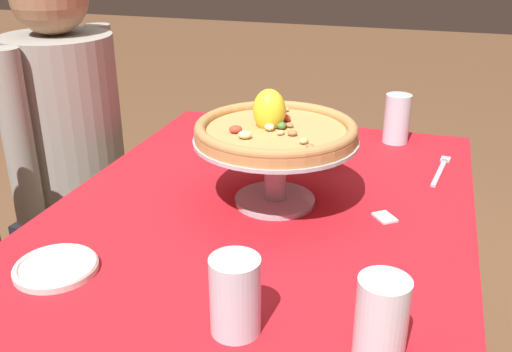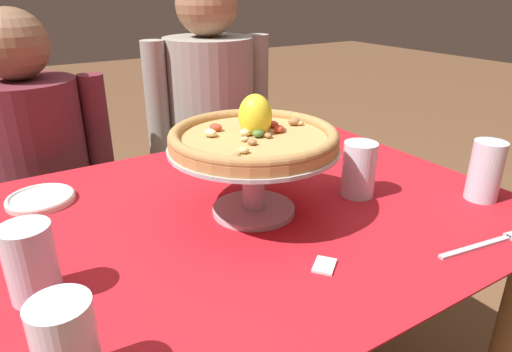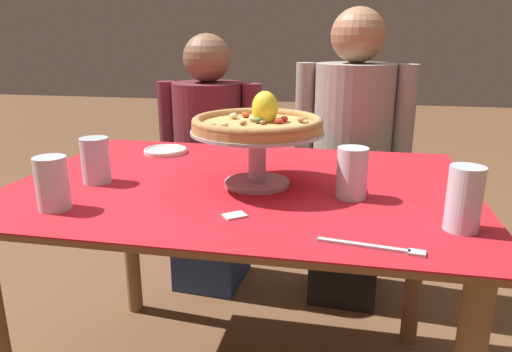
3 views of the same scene
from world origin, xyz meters
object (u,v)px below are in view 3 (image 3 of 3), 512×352
water_glass_side_right (352,176)px  pizza_stand (257,148)px  sugar_packet (235,216)px  water_glass_front_left (53,186)px  water_glass_side_left (96,163)px  side_plate (166,150)px  water_glass_front_right (464,203)px  diner_right (350,167)px  diner_left (210,173)px  dinner_fork (376,247)px  pizza (258,122)px

water_glass_side_right → pizza_stand: bearing=167.7°
sugar_packet → water_glass_front_left: bearing=-175.5°
water_glass_side_left → sugar_packet: size_ratio=2.54×
water_glass_front_left → sugar_packet: (0.43, 0.03, -0.05)m
side_plate → sugar_packet: side_plate is taller
water_glass_side_left → sugar_packet: (0.44, -0.18, -0.05)m
side_plate → sugar_packet: (0.39, -0.55, -0.01)m
water_glass_front_right → diner_right: bearing=103.8°
water_glass_side_left → water_glass_side_right: (0.70, 0.01, 0.00)m
pizza_stand → water_glass_side_left: bearing=-172.0°
pizza_stand → diner_left: size_ratio=0.32×
diner_left → dinner_fork: bearing=-58.2°
pizza → diner_right: (0.25, 0.71, -0.31)m
water_glass_side_right → sugar_packet: water_glass_side_right is taller
water_glass_front_left → side_plate: size_ratio=0.85×
water_glass_front_left → water_glass_side_right: bearing=17.9°
diner_left → diner_right: size_ratio=0.92×
pizza_stand → water_glass_side_right: bearing=-12.3°
water_glass_front_right → water_glass_side_left: (-0.93, 0.16, -0.01)m
pizza → sugar_packet: size_ratio=7.00×
side_plate → dinner_fork: (0.70, -0.66, -0.01)m
water_glass_side_left → dinner_fork: water_glass_side_left is taller
pizza → diner_right: size_ratio=0.29×
water_glass_front_right → dinner_fork: 0.23m
water_glass_side_left → side_plate: (0.06, 0.36, -0.05)m
dinner_fork → diner_left: size_ratio=0.18×
water_glass_side_left → water_glass_side_right: water_glass_side_right is taller
pizza → water_glass_front_left: pizza is taller
pizza_stand → water_glass_front_left: 0.52m
sugar_packet → diner_right: size_ratio=0.04×
dinner_fork → sugar_packet: bearing=160.5°
pizza → diner_right: bearing=70.4°
water_glass_front_left → water_glass_front_right: size_ratio=0.91×
side_plate → dinner_fork: side_plate is taller
pizza_stand → sugar_packet: (-0.00, -0.25, -0.10)m
pizza_stand → sugar_packet: pizza_stand is taller
water_glass_front_right → sugar_packet: water_glass_front_right is taller
dinner_fork → water_glass_side_left: bearing=158.8°
water_glass_front_left → water_glass_front_right: (0.92, 0.06, 0.00)m
pizza → sugar_packet: bearing=-91.2°
diner_right → water_glass_front_right: bearing=-76.2°
dinner_fork → water_glass_front_left: bearing=174.1°
water_glass_front_left → water_glass_front_right: bearing=3.4°
water_glass_front_right → dinner_fork: bearing=-143.7°
pizza_stand → water_glass_front_right: size_ratio=2.56×
pizza_stand → side_plate: bearing=142.3°
water_glass_front_left → diner_left: diner_left is taller
pizza_stand → water_glass_side_left: 0.45m
water_glass_front_left → dinner_fork: (0.74, -0.08, -0.05)m
diner_left → diner_right: bearing=0.8°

